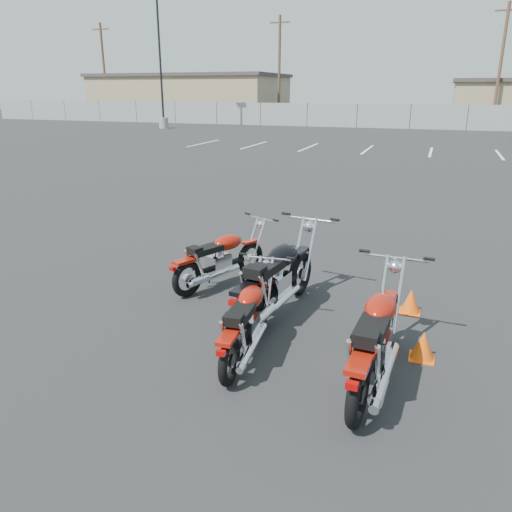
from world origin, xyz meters
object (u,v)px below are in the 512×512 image
(motorcycle_second_black, at_px, (277,279))
(motorcycle_third_red, at_px, (247,321))
(motorcycle_front_red, at_px, (221,259))
(motorcycle_rear_red, at_px, (376,339))

(motorcycle_second_black, relative_size, motorcycle_third_red, 1.24)
(motorcycle_front_red, bearing_deg, motorcycle_second_black, -33.29)
(motorcycle_rear_red, bearing_deg, motorcycle_front_red, 142.97)
(motorcycle_second_black, distance_m, motorcycle_third_red, 1.09)
(motorcycle_third_red, bearing_deg, motorcycle_second_black, 90.40)
(motorcycle_third_red, bearing_deg, motorcycle_rear_red, -3.81)
(motorcycle_third_red, xyz_separation_m, motorcycle_rear_red, (1.41, -0.09, 0.08))
(motorcycle_front_red, xyz_separation_m, motorcycle_rear_red, (2.55, -1.92, 0.07))
(motorcycle_third_red, distance_m, motorcycle_rear_red, 1.42)
(motorcycle_front_red, height_order, motorcycle_third_red, motorcycle_front_red)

